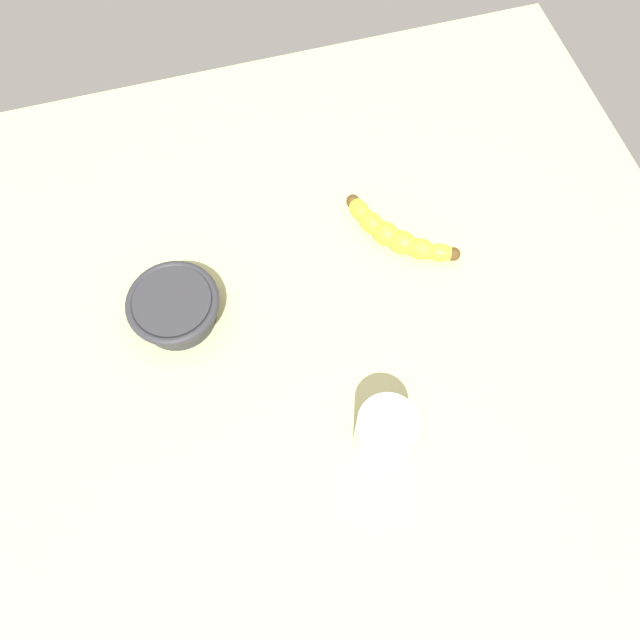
{
  "coord_description": "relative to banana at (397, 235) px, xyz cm",
  "views": [
    {
      "loc": [
        5.99,
        25.82,
        82.02
      ],
      "look_at": [
        -3.43,
        -7.88,
        5.0
      ],
      "focal_mm": 34.42,
      "sensor_mm": 36.0,
      "label": 1
    }
  ],
  "objects": [
    {
      "name": "smoothie_glass",
      "position": [
        11.61,
        28.6,
        3.12
      ],
      "size": [
        7.24,
        7.24,
        10.45
      ],
      "color": "silver",
      "rests_on": "wooden_tabletop"
    },
    {
      "name": "banana",
      "position": [
        0.0,
        0.0,
        0.0
      ],
      "size": [
        13.74,
        15.17,
        3.43
      ],
      "rotation": [
        0.0,
        0.0,
        2.3
      ],
      "color": "yellow",
      "rests_on": "wooden_tabletop"
    },
    {
      "name": "wooden_tabletop",
      "position": [
        18.12,
        18.28,
        -3.22
      ],
      "size": [
        120.0,
        120.0,
        3.0
      ],
      "primitive_type": "cube",
      "color": "#C6C184",
      "rests_on": "ground"
    },
    {
      "name": "ceramic_bowl",
      "position": [
        33.54,
        3.57,
        1.33
      ],
      "size": [
        12.81,
        12.81,
        5.11
      ],
      "color": "#2D2D33",
      "rests_on": "wooden_tabletop"
    }
  ]
}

